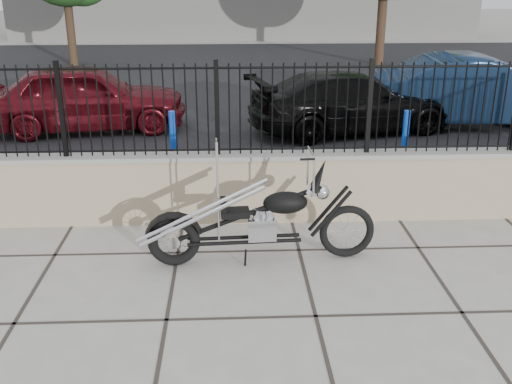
{
  "coord_description": "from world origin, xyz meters",
  "views": [
    {
      "loc": [
        -0.84,
        -5.17,
        3.31
      ],
      "look_at": [
        -0.54,
        1.54,
        0.77
      ],
      "focal_mm": 42.0,
      "sensor_mm": 36.0,
      "label": 1
    }
  ],
  "objects_px": {
    "car_black": "(352,102)",
    "chopper_motorcycle": "(257,201)",
    "car_blue": "(481,91)",
    "car_red": "(85,97)"
  },
  "relations": [
    {
      "from": "car_black",
      "to": "chopper_motorcycle",
      "type": "bearing_deg",
      "value": 145.69
    },
    {
      "from": "chopper_motorcycle",
      "to": "car_blue",
      "type": "relative_size",
      "value": 0.56
    },
    {
      "from": "chopper_motorcycle",
      "to": "car_blue",
      "type": "xyz_separation_m",
      "value": [
        5.18,
        6.33,
        -0.01
      ]
    },
    {
      "from": "car_blue",
      "to": "car_red",
      "type": "bearing_deg",
      "value": 93.67
    },
    {
      "from": "chopper_motorcycle",
      "to": "car_black",
      "type": "distance_m",
      "value": 6.33
    },
    {
      "from": "car_black",
      "to": "car_blue",
      "type": "xyz_separation_m",
      "value": [
        2.92,
        0.43,
        0.13
      ]
    },
    {
      "from": "car_blue",
      "to": "chopper_motorcycle",
      "type": "bearing_deg",
      "value": 144.02
    },
    {
      "from": "car_red",
      "to": "car_blue",
      "type": "relative_size",
      "value": 0.9
    },
    {
      "from": "car_red",
      "to": "car_black",
      "type": "relative_size",
      "value": 0.96
    },
    {
      "from": "car_black",
      "to": "car_blue",
      "type": "distance_m",
      "value": 2.95
    }
  ]
}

